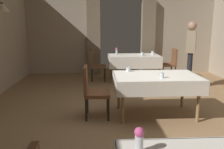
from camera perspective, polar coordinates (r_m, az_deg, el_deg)
The scene contains 15 objects.
ground at distance 4.19m, azimuth 7.47°, elevation -10.96°, with size 10.08×10.08×0.00m, color olive.
wall_back at distance 8.01m, azimuth 2.21°, elevation 11.12°, with size 6.40×0.27×3.00m.
dining_table_mid at distance 4.27m, azimuth 10.75°, elevation -1.26°, with size 1.52×0.99×0.75m.
dining_table_far at distance 7.05m, azimuth 5.36°, elevation 3.92°, with size 1.53×0.94×0.75m.
chair_mid_left at distance 4.13m, azimuth -4.80°, elevation -3.67°, with size 0.44×0.44×0.93m.
chair_far_left at distance 6.90m, azimuth -4.06°, elevation 2.66°, with size 0.44×0.44×0.93m.
chair_far_right at distance 7.41m, azimuth 14.09°, elevation 2.97°, with size 0.44×0.44×0.93m.
flower_vase_near at distance 1.68m, azimuth 6.65°, elevation -15.46°, with size 0.07×0.07×0.19m.
glass_mid_a at distance 4.49m, azimuth 3.99°, elevation 1.23°, with size 0.08×0.08×0.08m, color silver.
glass_mid_b at distance 4.03m, azimuth 12.15°, elevation -0.18°, with size 0.07×0.07×0.10m, color silver.
flower_vase_far at distance 7.11m, azimuth 1.13°, elevation 5.80°, with size 0.07×0.07×0.21m.
glass_far_b at distance 6.86m, azimuth 7.41°, elevation 4.98°, with size 0.08×0.08×0.11m, color silver.
plate_far_c at distance 7.31m, azimuth 7.12°, elevation 5.03°, with size 0.21×0.21×0.01m, color white.
glass_far_d at distance 7.27m, azimuth 9.92°, elevation 5.25°, with size 0.08×0.08×0.10m, color silver.
person_waiter_by_doorway at distance 6.25m, azimuth 18.72°, elevation 5.81°, with size 0.35×0.42×1.72m.
Camera 1 is at (-0.75, -3.79, 1.62)m, focal length 37.34 mm.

